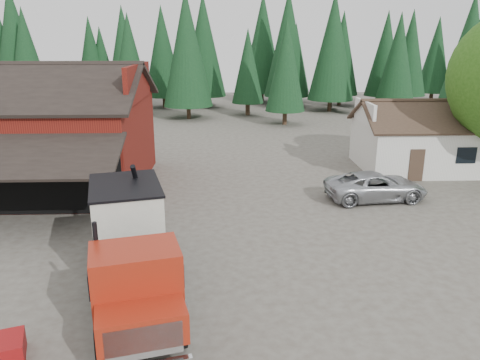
{
  "coord_description": "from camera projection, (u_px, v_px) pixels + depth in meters",
  "views": [
    {
      "loc": [
        -0.14,
        -17.03,
        8.35
      ],
      "look_at": [
        0.6,
        4.62,
        1.8
      ],
      "focal_mm": 35.0,
      "sensor_mm": 36.0,
      "label": 1
    }
  ],
  "objects": [
    {
      "name": "feed_truck",
      "position": [
        131.0,
        245.0,
        15.21
      ],
      "size": [
        4.57,
        9.38,
        4.1
      ],
      "rotation": [
        0.0,
        0.0,
        0.25
      ],
      "color": "black",
      "rests_on": "ground"
    },
    {
      "name": "farmhouse",
      "position": [
        422.0,
        144.0,
        31.08
      ],
      "size": [
        8.6,
        6.42,
        4.65
      ],
      "color": "silver",
      "rests_on": "ground"
    },
    {
      "name": "near_pine_c",
      "position": [
        468.0,
        56.0,
        42.3
      ],
      "size": [
        4.84,
        4.84,
        12.4
      ],
      "color": "#382619",
      "rests_on": "ground"
    },
    {
      "name": "equip_box",
      "position": [
        11.0,
        348.0,
        12.69
      ],
      "size": [
        1.02,
        1.27,
        0.6
      ],
      "primitive_type": "cube",
      "rotation": [
        0.0,
        0.0,
        0.34
      ],
      "color": "maroon",
      "rests_on": "ground"
    },
    {
      "name": "conifer_backdrop",
      "position": [
        225.0,
        108.0,
        58.89
      ],
      "size": [
        76.0,
        16.0,
        16.0
      ],
      "primitive_type": null,
      "color": "black",
      "rests_on": "ground"
    },
    {
      "name": "ground",
      "position": [
        229.0,
        256.0,
        18.71
      ],
      "size": [
        120.0,
        120.0,
        0.0
      ],
      "primitive_type": "plane",
      "color": "#4F483E",
      "rests_on": "ground"
    },
    {
      "name": "near_pine_b",
      "position": [
        286.0,
        65.0,
        45.9
      ],
      "size": [
        3.96,
        3.96,
        10.4
      ],
      "color": "#382619",
      "rests_on": "ground"
    },
    {
      "name": "silver_car",
      "position": [
        376.0,
        186.0,
        25.15
      ],
      "size": [
        5.65,
        3.08,
        1.5
      ],
      "primitive_type": "imported",
      "rotation": [
        0.0,
        0.0,
        1.68
      ],
      "color": "#AEB1B6",
      "rests_on": "ground"
    },
    {
      "name": "near_pine_d",
      "position": [
        187.0,
        48.0,
        48.97
      ],
      "size": [
        5.28,
        5.28,
        13.4
      ],
      "color": "#382619",
      "rests_on": "ground"
    },
    {
      "name": "red_barn",
      "position": [
        37.0,
        141.0,
        27.05
      ],
      "size": [
        12.8,
        13.63,
        7.18
      ],
      "color": "maroon",
      "rests_on": "ground"
    }
  ]
}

